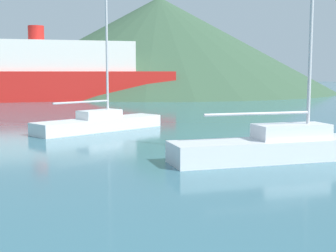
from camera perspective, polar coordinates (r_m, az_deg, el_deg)
sailboat_inner at (r=16.73m, az=14.75°, el=-2.35°), size 8.66×2.21×7.30m
sailboat_middle at (r=24.38m, az=-8.33°, el=0.51°), size 7.24×4.53×9.24m
ferry_distant at (r=51.84m, az=-15.64°, el=6.07°), size 29.23×8.74×7.83m
hill_central at (r=73.18m, az=-1.07°, el=9.88°), size 52.76×52.76×14.36m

